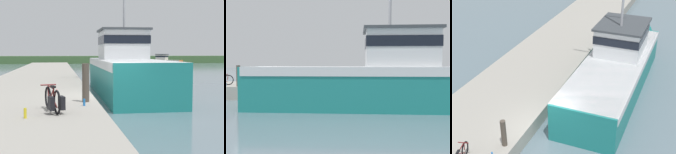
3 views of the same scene
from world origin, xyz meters
The scene contains 6 objects.
ground_plane centered at (0.00, 0.00, 0.00)m, with size 320.00×320.00×0.00m, color slate.
dock_pier centered at (-3.35, 0.00, 0.39)m, with size 5.19×80.00×0.77m, color #A39E93.
fishing_boat_main centered at (1.72, 6.52, 1.41)m, with size 3.40×13.45×11.07m.
mooring_post centered at (-1.16, -1.69, 1.40)m, with size 0.23×0.23×1.25m, color #51473D.
hose_coil centered at (-4.45, -2.20, 0.80)m, with size 0.61×0.61×0.05m, color black.
water_bottle_on_curb centered at (-1.27, -2.52, 0.88)m, with size 0.07×0.07×0.21m, color blue.
Camera 2 is at (14.98, 5.21, 2.08)m, focal length 45.00 mm.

